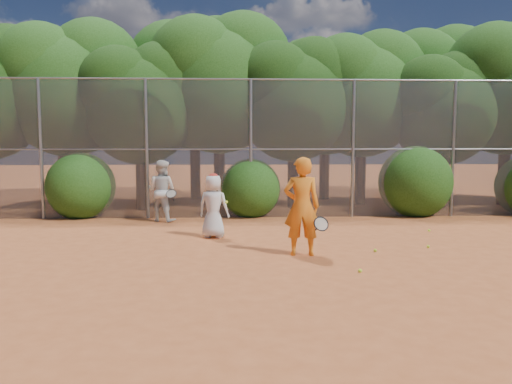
{
  "coord_description": "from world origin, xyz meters",
  "views": [
    {
      "loc": [
        -1.48,
        -8.53,
        2.21
      ],
      "look_at": [
        -1.0,
        2.5,
        1.1
      ],
      "focal_mm": 35.0,
      "sensor_mm": 36.0,
      "label": 1
    }
  ],
  "objects": [
    {
      "name": "ground",
      "position": [
        0.0,
        0.0,
        0.0
      ],
      "size": [
        80.0,
        80.0,
        0.0
      ],
      "primitive_type": "plane",
      "color": "#AA5126",
      "rests_on": "ground"
    },
    {
      "name": "fence_back",
      "position": [
        -0.12,
        6.0,
        2.05
      ],
      "size": [
        20.05,
        0.09,
        4.03
      ],
      "color": "gray",
      "rests_on": "ground"
    },
    {
      "name": "tree_1",
      "position": [
        -6.94,
        8.54,
        4.16
      ],
      "size": [
        4.64,
        4.03,
        6.35
      ],
      "color": "black",
      "rests_on": "ground"
    },
    {
      "name": "tree_2",
      "position": [
        -4.45,
        7.83,
        3.58
      ],
      "size": [
        3.99,
        3.47,
        5.47
      ],
      "color": "black",
      "rests_on": "ground"
    },
    {
      "name": "tree_3",
      "position": [
        -1.94,
        8.84,
        4.4
      ],
      "size": [
        4.89,
        4.26,
        6.7
      ],
      "color": "black",
      "rests_on": "ground"
    },
    {
      "name": "tree_4",
      "position": [
        0.55,
        8.24,
        3.76
      ],
      "size": [
        4.19,
        3.64,
        5.73
      ],
      "color": "black",
      "rests_on": "ground"
    },
    {
      "name": "tree_5",
      "position": [
        3.06,
        9.04,
        4.05
      ],
      "size": [
        4.51,
        3.92,
        6.17
      ],
      "color": "black",
      "rests_on": "ground"
    },
    {
      "name": "tree_6",
      "position": [
        5.55,
        8.03,
        3.47
      ],
      "size": [
        3.86,
        3.36,
        5.29
      ],
      "color": "black",
      "rests_on": "ground"
    },
    {
      "name": "tree_7",
      "position": [
        8.06,
        8.64,
        4.28
      ],
      "size": [
        4.77,
        4.14,
        6.53
      ],
      "color": "black",
      "rests_on": "ground"
    },
    {
      "name": "tree_9",
      "position": [
        -7.94,
        10.84,
        4.34
      ],
      "size": [
        4.83,
        4.2,
        6.62
      ],
      "color": "black",
      "rests_on": "ground"
    },
    {
      "name": "tree_10",
      "position": [
        -2.93,
        11.05,
        4.63
      ],
      "size": [
        5.15,
        4.48,
        7.06
      ],
      "color": "black",
      "rests_on": "ground"
    },
    {
      "name": "tree_11",
      "position": [
        2.06,
        10.64,
        4.16
      ],
      "size": [
        4.64,
        4.03,
        6.35
      ],
      "color": "black",
      "rests_on": "ground"
    },
    {
      "name": "tree_12",
      "position": [
        6.56,
        11.24,
        4.51
      ],
      "size": [
        5.02,
        4.37,
        6.88
      ],
      "color": "black",
      "rests_on": "ground"
    },
    {
      "name": "bush_0",
      "position": [
        -6.0,
        6.3,
        1.0
      ],
      "size": [
        2.0,
        2.0,
        2.0
      ],
      "primitive_type": "sphere",
      "color": "#1B4611",
      "rests_on": "ground"
    },
    {
      "name": "bush_1",
      "position": [
        -1.0,
        6.3,
        0.9
      ],
      "size": [
        1.8,
        1.8,
        1.8
      ],
      "primitive_type": "sphere",
      "color": "#1B4611",
      "rests_on": "ground"
    },
    {
      "name": "bush_2",
      "position": [
        4.0,
        6.3,
        1.1
      ],
      "size": [
        2.2,
        2.2,
        2.2
      ],
      "primitive_type": "sphere",
      "color": "#1B4611",
      "rests_on": "ground"
    },
    {
      "name": "player_yellow",
      "position": [
        -0.17,
        1.03,
        0.96
      ],
      "size": [
        0.88,
        0.57,
        1.92
      ],
      "rotation": [
        0.0,
        0.0,
        3.09
      ],
      "color": "orange",
      "rests_on": "ground"
    },
    {
      "name": "player_teen",
      "position": [
        -1.96,
        2.92,
        0.74
      ],
      "size": [
        0.82,
        0.66,
        1.49
      ],
      "rotation": [
        0.0,
        0.0,
        2.84
      ],
      "color": "silver",
      "rests_on": "ground"
    },
    {
      "name": "player_white",
      "position": [
        -3.51,
        5.4,
        0.86
      ],
      "size": [
        1.01,
        0.91,
        1.71
      ],
      "rotation": [
        0.0,
        0.0,
        2.76
      ],
      "color": "silver",
      "rests_on": "ground"
    },
    {
      "name": "ball_0",
      "position": [
        1.35,
        1.23,
        0.03
      ],
      "size": [
        0.07,
        0.07,
        0.07
      ],
      "primitive_type": "sphere",
      "color": "#C1E92A",
      "rests_on": "ground"
    },
    {
      "name": "ball_2",
      "position": [
        2.56,
        1.55,
        0.03
      ],
      "size": [
        0.07,
        0.07,
        0.07
      ],
      "primitive_type": "sphere",
      "color": "#C1E92A",
      "rests_on": "ground"
    },
    {
      "name": "ball_3",
      "position": [
        0.65,
        -0.33,
        0.03
      ],
      "size": [
        0.07,
        0.07,
        0.07
      ],
      "primitive_type": "sphere",
      "color": "#C1E92A",
      "rests_on": "ground"
    },
    {
      "name": "ball_4",
      "position": [
        3.33,
        3.44,
        0.03
      ],
      "size": [
        0.07,
        0.07,
        0.07
      ],
      "primitive_type": "sphere",
      "color": "#C1E92A",
      "rests_on": "ground"
    }
  ]
}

